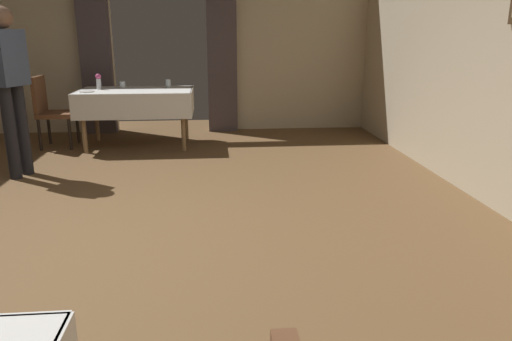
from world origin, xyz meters
TOP-DOWN VIEW (x-y plane):
  - ground at (0.00, 0.00)m, footprint 10.08×10.08m
  - wall_back at (0.00, 4.18)m, footprint 6.40×0.27m
  - dining_table_mid at (-0.23, 3.11)m, footprint 1.47×0.93m
  - chair_mid_left at (-1.35, 3.14)m, footprint 0.44×0.44m
  - flower_vase_mid at (-0.72, 3.19)m, footprint 0.07×0.07m
  - plate_mid_b at (-0.80, 2.89)m, footprint 0.18×0.18m
  - glass_mid_c at (0.16, 3.38)m, footprint 0.07×0.07m
  - glass_mid_d at (-0.45, 3.37)m, footprint 0.08×0.08m
  - person_waiter_by_doorway at (-1.27, 1.76)m, footprint 0.33×0.41m

SIDE VIEW (x-z plane):
  - ground at x=0.00m, z-range 0.00..0.00m
  - chair_mid_left at x=-1.35m, z-range 0.05..0.98m
  - dining_table_mid at x=-0.23m, z-range 0.27..1.02m
  - plate_mid_b at x=-0.80m, z-range 0.75..0.76m
  - glass_mid_d at x=-0.45m, z-range 0.75..0.83m
  - glass_mid_c at x=0.16m, z-range 0.75..0.85m
  - flower_vase_mid at x=-0.72m, z-range 0.76..0.96m
  - person_waiter_by_doorway at x=-1.27m, z-range 0.16..1.88m
  - wall_back at x=0.00m, z-range 0.02..3.02m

